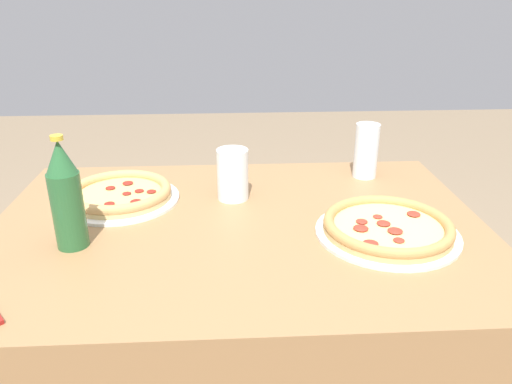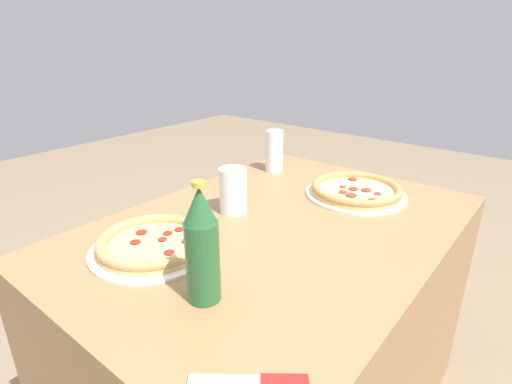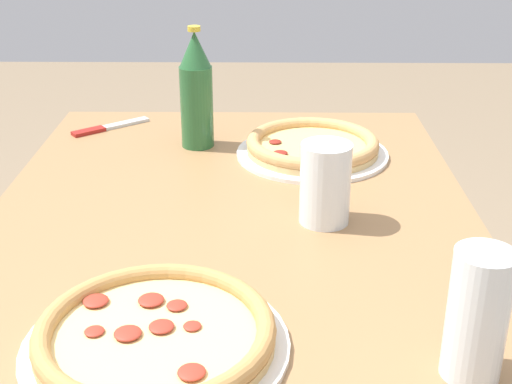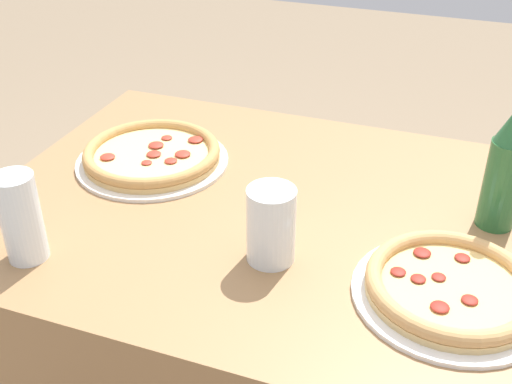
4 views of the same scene
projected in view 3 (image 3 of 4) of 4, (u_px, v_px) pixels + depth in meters
The scene contains 6 objects.
pizza_pepperoni at pixel (155, 335), 0.86m from camera, with size 0.33×0.33×0.04m.
pizza_margherita at pixel (312, 147), 1.44m from camera, with size 0.31×0.31×0.04m.
glass_lemonade at pixel (325, 188), 1.15m from camera, with size 0.08×0.08×0.14m.
glass_red_wine at pixel (477, 321), 0.79m from camera, with size 0.07×0.07×0.16m.
beer_bottle at pixel (196, 91), 1.45m from camera, with size 0.07×0.07×0.25m.
knife at pixel (108, 127), 1.60m from camera, with size 0.13×0.16×0.01m.
Camera 3 is at (1.04, 0.05, 1.26)m, focal length 50.00 mm.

